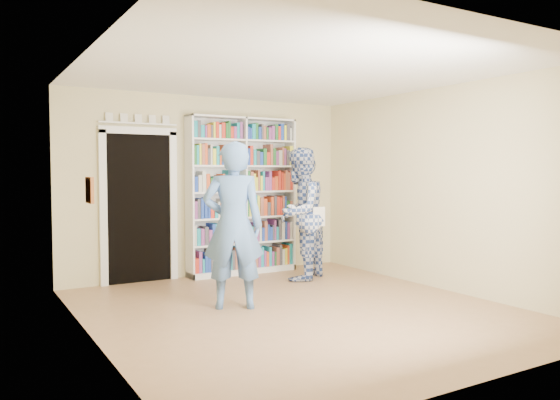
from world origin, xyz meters
The scene contains 11 objects.
floor centered at (0.00, 0.00, 0.00)m, with size 5.00×5.00×0.00m, color #986F49.
ceiling centered at (0.00, 0.00, 2.70)m, with size 5.00×5.00×0.00m, color white.
wall_back centered at (0.00, 2.50, 1.35)m, with size 4.50×4.50×0.00m, color beige.
wall_left centered at (-2.25, 0.00, 1.35)m, with size 5.00×5.00×0.00m, color beige.
wall_right centered at (2.25, 0.00, 1.35)m, with size 5.00×5.00×0.00m, color beige.
bookshelf centered at (0.46, 2.34, 1.21)m, with size 1.75×0.33×2.40m.
doorway centered at (-1.10, 2.48, 1.18)m, with size 1.10×0.08×2.43m.
wall_art centered at (-2.23, 0.20, 1.40)m, with size 0.03×0.25×0.25m, color maroon.
man_blue centered at (-0.59, 0.47, 0.96)m, with size 0.70×0.46×1.92m, color #5079B3.
man_plaid centered at (0.97, 1.49, 0.96)m, with size 0.93×0.73×1.92m, color navy.
paper_sheet centered at (1.12, 1.22, 0.93)m, with size 0.20×0.01×0.28m, color white.
Camera 1 is at (-3.31, -5.17, 1.58)m, focal length 35.00 mm.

